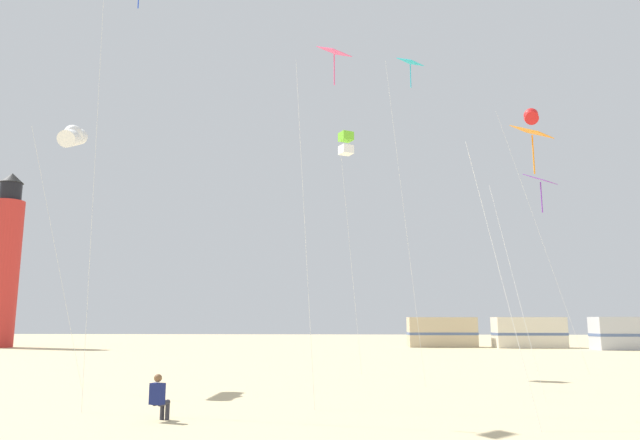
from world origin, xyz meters
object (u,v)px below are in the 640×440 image
(kite_diamond_rainbow, at_px, (332,66))
(kite_tube_scarlet, at_px, (531,117))
(kite_tube_white, at_px, (73,137))
(rv_van_cream, at_px, (529,333))
(lighthouse_distant, at_px, (4,264))
(rv_van_tan, at_px, (442,332))
(kite_flyer_standing, at_px, (159,396))
(kite_diamond_violet, at_px, (539,187))
(rv_van_silver, at_px, (631,333))
(kite_diamond_cyan, at_px, (410,77))
(kite_box_lime, at_px, (346,144))
(kite_diamond_orange, at_px, (530,142))

(kite_diamond_rainbow, height_order, kite_tube_scarlet, kite_tube_scarlet)
(kite_tube_white, xyz_separation_m, rv_van_cream, (27.93, 33.17, -8.66))
(lighthouse_distant, xyz_separation_m, rv_van_tan, (41.83, 3.28, -6.45))
(kite_flyer_standing, distance_m, kite_diamond_violet, 14.30)
(kite_flyer_standing, height_order, rv_van_tan, rv_van_tan)
(kite_diamond_violet, bearing_deg, rv_van_silver, 61.48)
(kite_flyer_standing, xyz_separation_m, kite_diamond_cyan, (7.47, 9.19, 12.36))
(kite_diamond_violet, bearing_deg, kite_diamond_cyan, 137.18)
(kite_tube_white, distance_m, kite_diamond_violet, 18.56)
(kite_diamond_violet, bearing_deg, kite_box_lime, 130.99)
(rv_van_cream, xyz_separation_m, rv_van_silver, (7.74, -3.27, 0.00))
(kite_diamond_orange, bearing_deg, kite_box_lime, 112.49)
(kite_flyer_standing, height_order, lighthouse_distant, lighthouse_distant)
(kite_diamond_rainbow, relative_size, lighthouse_distant, 0.69)
(kite_flyer_standing, xyz_separation_m, kite_diamond_rainbow, (4.26, 3.43, 10.30))
(rv_van_tan, bearing_deg, kite_box_lime, -108.94)
(kite_tube_scarlet, xyz_separation_m, lighthouse_distant, (-43.10, 23.02, -5.52))
(rv_van_tan, bearing_deg, kite_flyer_standing, -109.63)
(kite_diamond_rainbow, distance_m, rv_van_tan, 40.76)
(kite_tube_white, height_order, kite_box_lime, kite_box_lime)
(kite_diamond_orange, relative_size, kite_tube_white, 0.73)
(kite_box_lime, xyz_separation_m, kite_tube_scarlet, (10.02, 2.35, 2.06))
(kite_diamond_cyan, xyz_separation_m, kite_tube_scarlet, (7.18, 6.52, 0.38))
(kite_diamond_rainbow, distance_m, kite_diamond_orange, 7.10)
(kite_flyer_standing, distance_m, kite_box_lime, 17.72)
(rv_van_silver, bearing_deg, rv_van_tan, 161.23)
(kite_diamond_cyan, bearing_deg, kite_tube_white, -174.13)
(rv_van_cream, bearing_deg, kite_tube_white, -132.90)
(kite_diamond_rainbow, distance_m, lighthouse_distant, 48.21)
(kite_diamond_orange, bearing_deg, lighthouse_distant, 135.27)
(kite_diamond_cyan, distance_m, kite_diamond_orange, 10.35)
(rv_van_silver, bearing_deg, lighthouse_distant, 175.81)
(kite_diamond_cyan, relative_size, rv_van_silver, 2.12)
(kite_diamond_rainbow, height_order, kite_diamond_cyan, kite_diamond_cyan)
(kite_tube_white, bearing_deg, rv_van_tan, 59.63)
(kite_diamond_violet, relative_size, lighthouse_distant, 0.45)
(kite_diamond_cyan, bearing_deg, kite_diamond_rainbow, -119.17)
(kite_diamond_rainbow, xyz_separation_m, kite_tube_white, (-10.96, 4.30, -0.87))
(kite_flyer_standing, relative_size, kite_diamond_rainbow, 0.10)
(kite_diamond_orange, relative_size, rv_van_cream, 1.20)
(kite_tube_scarlet, bearing_deg, lighthouse_distant, 151.89)
(kite_diamond_rainbow, height_order, kite_box_lime, kite_box_lime)
(rv_van_tan, bearing_deg, rv_van_cream, -9.95)
(kite_diamond_orange, xyz_separation_m, rv_van_tan, (3.56, 41.18, -5.96))
(kite_diamond_rainbow, distance_m, kite_tube_scarlet, 16.27)
(kite_flyer_standing, distance_m, lighthouse_distant, 48.59)
(lighthouse_distant, xyz_separation_m, rv_van_cream, (49.68, 2.17, -6.45))
(kite_diamond_cyan, distance_m, kite_tube_scarlet, 9.70)
(kite_flyer_standing, bearing_deg, kite_box_lime, -90.64)
(kite_diamond_rainbow, relative_size, kite_tube_scarlet, 0.83)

